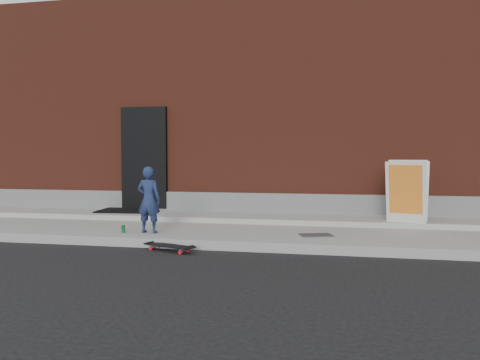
% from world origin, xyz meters
% --- Properties ---
extents(ground, '(80.00, 80.00, 0.00)m').
position_xyz_m(ground, '(0.00, 0.00, 0.00)').
color(ground, black).
rests_on(ground, ground).
extents(sidewalk, '(20.00, 3.00, 0.15)m').
position_xyz_m(sidewalk, '(0.00, 1.50, 0.07)').
color(sidewalk, gray).
rests_on(sidewalk, ground).
extents(apron, '(20.00, 1.20, 0.10)m').
position_xyz_m(apron, '(0.00, 2.40, 0.20)').
color(apron, gray).
rests_on(apron, sidewalk).
extents(building, '(20.00, 8.10, 5.00)m').
position_xyz_m(building, '(-0.00, 6.99, 2.50)').
color(building, maroon).
rests_on(building, ground).
extents(child, '(0.42, 0.29, 1.12)m').
position_xyz_m(child, '(-1.50, 0.52, 0.71)').
color(child, '#1B274E').
rests_on(child, sidewalk).
extents(skateboard, '(0.86, 0.49, 0.09)m').
position_xyz_m(skateboard, '(-0.90, -0.17, 0.08)').
color(skateboard, red).
rests_on(skateboard, ground).
extents(pizza_sign, '(0.86, 0.94, 1.12)m').
position_xyz_m(pizza_sign, '(2.85, 1.97, 0.81)').
color(pizza_sign, silver).
rests_on(pizza_sign, apron).
extents(soda_can, '(0.08, 0.08, 0.12)m').
position_xyz_m(soda_can, '(-1.93, 0.44, 0.21)').
color(soda_can, '#1B8942').
rests_on(soda_can, sidewalk).
extents(doormat, '(1.09, 0.91, 0.03)m').
position_xyz_m(doormat, '(-2.90, 2.51, 0.26)').
color(doormat, black).
rests_on(doormat, apron).
extents(utility_plate, '(0.59, 0.48, 0.02)m').
position_xyz_m(utility_plate, '(1.27, 0.77, 0.16)').
color(utility_plate, '#515156').
rests_on(utility_plate, sidewalk).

